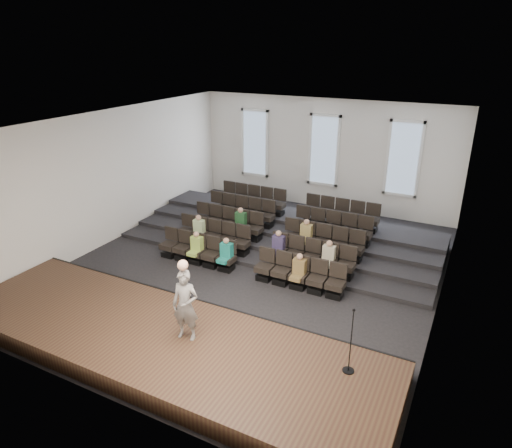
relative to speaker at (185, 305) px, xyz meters
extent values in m
plane|color=black|center=(-0.71, 4.91, -1.42)|extent=(14.00, 14.00, 0.00)
cube|color=white|center=(-0.71, 4.91, 3.59)|extent=(12.00, 14.00, 0.02)
cube|color=silver|center=(-0.71, 11.93, 1.08)|extent=(12.00, 0.04, 5.00)
cube|color=silver|center=(-0.71, -2.11, 1.08)|extent=(12.00, 0.04, 5.00)
cube|color=silver|center=(-6.73, 4.91, 1.08)|extent=(0.04, 14.00, 5.00)
cube|color=silver|center=(5.31, 4.91, 1.08)|extent=(0.04, 14.00, 5.00)
cube|color=#3D2C1A|center=(-0.71, -0.19, -1.17)|extent=(11.80, 3.60, 0.50)
cube|color=black|center=(-0.71, 1.58, -1.17)|extent=(11.80, 0.06, 0.52)
cube|color=black|center=(-0.71, 7.23, -1.34)|extent=(11.80, 4.80, 0.15)
cube|color=black|center=(-0.71, 7.76, -1.27)|extent=(11.80, 3.75, 0.30)
cube|color=black|center=(-0.71, 8.28, -1.19)|extent=(11.80, 2.70, 0.45)
cube|color=black|center=(-0.71, 8.81, -1.12)|extent=(11.80, 1.65, 0.60)
cube|color=black|center=(-3.83, 4.31, -1.32)|extent=(0.47, 0.43, 0.20)
cube|color=black|center=(-3.83, 4.31, -1.01)|extent=(0.55, 0.50, 0.19)
cube|color=black|center=(-3.83, 4.52, -0.60)|extent=(0.55, 0.08, 0.50)
cube|color=black|center=(-3.23, 4.31, -1.32)|extent=(0.47, 0.43, 0.20)
cube|color=black|center=(-3.23, 4.31, -1.01)|extent=(0.55, 0.50, 0.19)
cube|color=black|center=(-3.23, 4.52, -0.60)|extent=(0.55, 0.08, 0.50)
cube|color=black|center=(-2.63, 4.31, -1.32)|extent=(0.47, 0.43, 0.20)
cube|color=black|center=(-2.63, 4.31, -1.01)|extent=(0.55, 0.50, 0.19)
cube|color=black|center=(-2.63, 4.52, -0.60)|extent=(0.55, 0.08, 0.50)
cube|color=black|center=(-2.03, 4.31, -1.32)|extent=(0.47, 0.43, 0.20)
cube|color=black|center=(-2.03, 4.31, -1.01)|extent=(0.55, 0.50, 0.19)
cube|color=black|center=(-2.03, 4.52, -0.60)|extent=(0.55, 0.08, 0.50)
cube|color=black|center=(-1.43, 4.31, -1.32)|extent=(0.47, 0.43, 0.20)
cube|color=black|center=(-1.43, 4.31, -1.01)|extent=(0.55, 0.50, 0.19)
cube|color=black|center=(-1.43, 4.52, -0.60)|extent=(0.55, 0.08, 0.50)
cube|color=black|center=(0.02, 4.31, -1.32)|extent=(0.47, 0.43, 0.20)
cube|color=black|center=(0.02, 4.31, -1.01)|extent=(0.55, 0.50, 0.19)
cube|color=black|center=(0.02, 4.52, -0.60)|extent=(0.55, 0.08, 0.50)
cube|color=black|center=(0.62, 4.31, -1.32)|extent=(0.47, 0.43, 0.20)
cube|color=black|center=(0.62, 4.31, -1.01)|extent=(0.55, 0.50, 0.19)
cube|color=black|center=(0.62, 4.52, -0.60)|extent=(0.55, 0.08, 0.50)
cube|color=black|center=(1.22, 4.31, -1.32)|extent=(0.47, 0.43, 0.20)
cube|color=black|center=(1.22, 4.31, -1.01)|extent=(0.55, 0.50, 0.19)
cube|color=black|center=(1.22, 4.52, -0.60)|extent=(0.55, 0.08, 0.50)
cube|color=black|center=(1.82, 4.31, -1.32)|extent=(0.47, 0.43, 0.20)
cube|color=black|center=(1.82, 4.31, -1.01)|extent=(0.55, 0.50, 0.19)
cube|color=black|center=(1.82, 4.52, -0.60)|extent=(0.55, 0.08, 0.50)
cube|color=black|center=(2.42, 4.31, -1.32)|extent=(0.47, 0.43, 0.20)
cube|color=black|center=(2.42, 4.31, -1.01)|extent=(0.55, 0.50, 0.19)
cube|color=black|center=(2.42, 4.52, -0.60)|extent=(0.55, 0.08, 0.50)
cube|color=black|center=(-3.83, 5.36, -1.17)|extent=(0.47, 0.43, 0.20)
cube|color=black|center=(-3.83, 5.36, -0.86)|extent=(0.55, 0.50, 0.19)
cube|color=black|center=(-3.83, 5.57, -0.45)|extent=(0.55, 0.08, 0.50)
cube|color=black|center=(-3.23, 5.36, -1.17)|extent=(0.47, 0.43, 0.20)
cube|color=black|center=(-3.23, 5.36, -0.86)|extent=(0.55, 0.50, 0.19)
cube|color=black|center=(-3.23, 5.57, -0.45)|extent=(0.55, 0.08, 0.50)
cube|color=black|center=(-2.63, 5.36, -1.17)|extent=(0.47, 0.43, 0.20)
cube|color=black|center=(-2.63, 5.36, -0.86)|extent=(0.55, 0.50, 0.19)
cube|color=black|center=(-2.63, 5.57, -0.45)|extent=(0.55, 0.08, 0.50)
cube|color=black|center=(-2.03, 5.36, -1.17)|extent=(0.47, 0.43, 0.20)
cube|color=black|center=(-2.03, 5.36, -0.86)|extent=(0.55, 0.50, 0.19)
cube|color=black|center=(-2.03, 5.57, -0.45)|extent=(0.55, 0.08, 0.50)
cube|color=black|center=(-1.43, 5.36, -1.17)|extent=(0.47, 0.43, 0.20)
cube|color=black|center=(-1.43, 5.36, -0.86)|extent=(0.55, 0.50, 0.19)
cube|color=black|center=(-1.43, 5.57, -0.45)|extent=(0.55, 0.08, 0.50)
cube|color=black|center=(0.02, 5.36, -1.17)|extent=(0.47, 0.43, 0.20)
cube|color=black|center=(0.02, 5.36, -0.86)|extent=(0.55, 0.50, 0.19)
cube|color=black|center=(0.02, 5.57, -0.45)|extent=(0.55, 0.08, 0.50)
cube|color=black|center=(0.62, 5.36, -1.17)|extent=(0.47, 0.43, 0.20)
cube|color=black|center=(0.62, 5.36, -0.86)|extent=(0.55, 0.50, 0.19)
cube|color=black|center=(0.62, 5.57, -0.45)|extent=(0.55, 0.08, 0.50)
cube|color=black|center=(1.22, 5.36, -1.17)|extent=(0.47, 0.43, 0.20)
cube|color=black|center=(1.22, 5.36, -0.86)|extent=(0.55, 0.50, 0.19)
cube|color=black|center=(1.22, 5.57, -0.45)|extent=(0.55, 0.08, 0.50)
cube|color=black|center=(1.82, 5.36, -1.17)|extent=(0.47, 0.43, 0.20)
cube|color=black|center=(1.82, 5.36, -0.86)|extent=(0.55, 0.50, 0.19)
cube|color=black|center=(1.82, 5.57, -0.45)|extent=(0.55, 0.08, 0.50)
cube|color=black|center=(2.42, 5.36, -1.17)|extent=(0.47, 0.43, 0.20)
cube|color=black|center=(2.42, 5.36, -0.86)|extent=(0.55, 0.50, 0.19)
cube|color=black|center=(2.42, 5.57, -0.45)|extent=(0.55, 0.08, 0.50)
cube|color=black|center=(-3.83, 6.41, -1.02)|extent=(0.47, 0.42, 0.20)
cube|color=black|center=(-3.83, 6.41, -0.71)|extent=(0.55, 0.50, 0.19)
cube|color=black|center=(-3.83, 6.62, -0.30)|extent=(0.55, 0.08, 0.50)
cube|color=black|center=(-3.23, 6.41, -1.02)|extent=(0.47, 0.42, 0.20)
cube|color=black|center=(-3.23, 6.41, -0.71)|extent=(0.55, 0.50, 0.19)
cube|color=black|center=(-3.23, 6.62, -0.30)|extent=(0.55, 0.08, 0.50)
cube|color=black|center=(-2.63, 6.41, -1.02)|extent=(0.47, 0.42, 0.20)
cube|color=black|center=(-2.63, 6.41, -0.71)|extent=(0.55, 0.50, 0.19)
cube|color=black|center=(-2.63, 6.62, -0.30)|extent=(0.55, 0.08, 0.50)
cube|color=black|center=(-2.03, 6.41, -1.02)|extent=(0.47, 0.42, 0.20)
cube|color=black|center=(-2.03, 6.41, -0.71)|extent=(0.55, 0.50, 0.19)
cube|color=black|center=(-2.03, 6.62, -0.30)|extent=(0.55, 0.08, 0.50)
cube|color=black|center=(-1.43, 6.41, -1.02)|extent=(0.47, 0.42, 0.20)
cube|color=black|center=(-1.43, 6.41, -0.71)|extent=(0.55, 0.50, 0.19)
cube|color=black|center=(-1.43, 6.62, -0.30)|extent=(0.55, 0.08, 0.50)
cube|color=black|center=(0.02, 6.41, -1.02)|extent=(0.47, 0.42, 0.20)
cube|color=black|center=(0.02, 6.41, -0.71)|extent=(0.55, 0.50, 0.19)
cube|color=black|center=(0.02, 6.62, -0.30)|extent=(0.55, 0.08, 0.50)
cube|color=black|center=(0.62, 6.41, -1.02)|extent=(0.47, 0.42, 0.20)
cube|color=black|center=(0.62, 6.41, -0.71)|extent=(0.55, 0.50, 0.19)
cube|color=black|center=(0.62, 6.62, -0.30)|extent=(0.55, 0.08, 0.50)
cube|color=black|center=(1.22, 6.41, -1.02)|extent=(0.47, 0.42, 0.20)
cube|color=black|center=(1.22, 6.41, -0.71)|extent=(0.55, 0.50, 0.19)
cube|color=black|center=(1.22, 6.62, -0.30)|extent=(0.55, 0.08, 0.50)
cube|color=black|center=(1.82, 6.41, -1.02)|extent=(0.47, 0.42, 0.20)
cube|color=black|center=(1.82, 6.41, -0.71)|extent=(0.55, 0.50, 0.19)
cube|color=black|center=(1.82, 6.62, -0.30)|extent=(0.55, 0.08, 0.50)
cube|color=black|center=(2.42, 6.41, -1.02)|extent=(0.47, 0.42, 0.20)
cube|color=black|center=(2.42, 6.41, -0.71)|extent=(0.55, 0.50, 0.19)
cube|color=black|center=(2.42, 6.62, -0.30)|extent=(0.55, 0.08, 0.50)
cube|color=black|center=(-3.83, 7.46, -0.87)|extent=(0.47, 0.42, 0.20)
cube|color=black|center=(-3.83, 7.46, -0.56)|extent=(0.55, 0.50, 0.19)
cube|color=black|center=(-3.83, 7.67, -0.15)|extent=(0.55, 0.08, 0.50)
cube|color=black|center=(-3.23, 7.46, -0.87)|extent=(0.47, 0.42, 0.20)
cube|color=black|center=(-3.23, 7.46, -0.56)|extent=(0.55, 0.50, 0.19)
cube|color=black|center=(-3.23, 7.67, -0.15)|extent=(0.55, 0.08, 0.50)
cube|color=black|center=(-2.63, 7.46, -0.87)|extent=(0.47, 0.42, 0.20)
cube|color=black|center=(-2.63, 7.46, -0.56)|extent=(0.55, 0.50, 0.19)
cube|color=black|center=(-2.63, 7.67, -0.15)|extent=(0.55, 0.08, 0.50)
cube|color=black|center=(-2.03, 7.46, -0.87)|extent=(0.47, 0.42, 0.20)
cube|color=black|center=(-2.03, 7.46, -0.56)|extent=(0.55, 0.50, 0.19)
cube|color=black|center=(-2.03, 7.67, -0.15)|extent=(0.55, 0.08, 0.50)
cube|color=black|center=(-1.43, 7.46, -0.87)|extent=(0.47, 0.42, 0.20)
cube|color=black|center=(-1.43, 7.46, -0.56)|extent=(0.55, 0.50, 0.19)
cube|color=black|center=(-1.43, 7.67, -0.15)|extent=(0.55, 0.08, 0.50)
cube|color=black|center=(0.02, 7.46, -0.87)|extent=(0.47, 0.42, 0.20)
cube|color=black|center=(0.02, 7.46, -0.56)|extent=(0.55, 0.50, 0.19)
cube|color=black|center=(0.02, 7.67, -0.15)|extent=(0.55, 0.08, 0.50)
cube|color=black|center=(0.62, 7.46, -0.87)|extent=(0.47, 0.42, 0.20)
cube|color=black|center=(0.62, 7.46, -0.56)|extent=(0.55, 0.50, 0.19)
cube|color=black|center=(0.62, 7.67, -0.15)|extent=(0.55, 0.08, 0.50)
cube|color=black|center=(1.22, 7.46, -0.87)|extent=(0.47, 0.42, 0.20)
cube|color=black|center=(1.22, 7.46, -0.56)|extent=(0.55, 0.50, 0.19)
cube|color=black|center=(1.22, 7.67, -0.15)|extent=(0.55, 0.08, 0.50)
cube|color=black|center=(1.82, 7.46, -0.87)|extent=(0.47, 0.42, 0.20)
cube|color=black|center=(1.82, 7.46, -0.56)|extent=(0.55, 0.50, 0.19)
cube|color=black|center=(1.82, 7.67, -0.15)|extent=(0.55, 0.08, 0.50)
cube|color=black|center=(2.42, 7.46, -0.87)|extent=(0.47, 0.42, 0.20)
cube|color=black|center=(2.42, 7.46, -0.56)|extent=(0.55, 0.50, 0.19)
cube|color=black|center=(2.42, 7.67, -0.15)|extent=(0.55, 0.08, 0.50)
cube|color=black|center=(-3.83, 8.51, -0.72)|extent=(0.47, 0.42, 0.20)
cube|color=black|center=(-3.83, 8.51, -0.41)|extent=(0.55, 0.50, 0.19)
cube|color=black|center=(-3.83, 8.72, 0.00)|extent=(0.55, 0.08, 0.50)
cube|color=black|center=(-3.23, 8.51, -0.72)|extent=(0.47, 0.42, 0.20)
cube|color=black|center=(-3.23, 8.51, -0.41)|extent=(0.55, 0.50, 0.19)
cube|color=black|center=(-3.23, 8.72, 0.00)|extent=(0.55, 0.08, 0.50)
cube|color=black|center=(-2.63, 8.51, -0.72)|extent=(0.47, 0.42, 0.20)
cube|color=black|center=(-2.63, 8.51, -0.41)|extent=(0.55, 0.50, 0.19)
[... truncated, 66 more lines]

